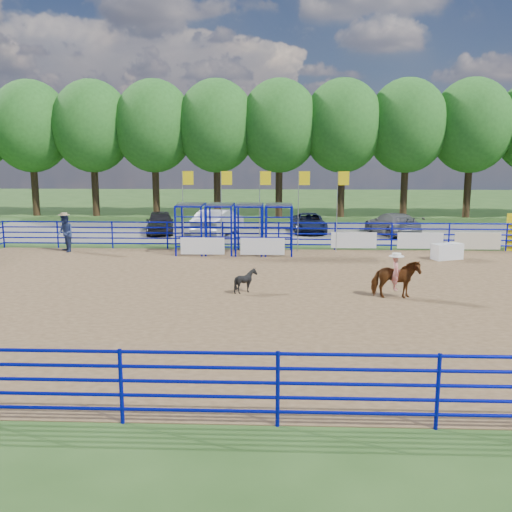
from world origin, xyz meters
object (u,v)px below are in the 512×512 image
at_px(car_d, 392,224).
at_px(announcer_table, 447,251).
at_px(car_c, 309,223).
at_px(horse_and_rider, 396,276).
at_px(car_b, 218,222).
at_px(calf, 246,281).
at_px(car_a, 160,222).
at_px(spectator_cowboy, 65,233).

bearing_deg(car_d, announcer_table, 80.15).
bearing_deg(car_c, horse_and_rider, -85.10).
distance_m(car_b, car_d, 10.95).
bearing_deg(calf, car_a, 26.45).
distance_m(car_b, car_c, 5.95).
height_order(announcer_table, car_a, car_a).
bearing_deg(car_a, car_c, -5.86).
height_order(horse_and_rider, car_b, horse_and_rider).
relative_size(horse_and_rider, car_c, 0.51).
bearing_deg(spectator_cowboy, car_b, 41.48).
bearing_deg(horse_and_rider, car_b, 117.20).
relative_size(horse_and_rider, calf, 2.53).
bearing_deg(car_d, car_c, -27.98).
height_order(announcer_table, calf, calf).
bearing_deg(announcer_table, horse_and_rider, -117.70).
relative_size(car_a, car_b, 0.84).
xyz_separation_m(calf, car_d, (8.36, 15.35, 0.25)).
xyz_separation_m(announcer_table, car_b, (-12.00, 7.81, 0.43)).
height_order(car_a, car_c, car_a).
relative_size(horse_and_rider, car_d, 0.47).
height_order(spectator_cowboy, car_c, spectator_cowboy).
bearing_deg(car_d, car_b, -14.56).
bearing_deg(horse_and_rider, spectator_cowboy, 149.52).
distance_m(announcer_table, car_a, 17.99).
bearing_deg(announcer_table, calf, -143.17).
distance_m(car_a, car_d, 14.79).
height_order(horse_and_rider, spectator_cowboy, horse_and_rider).
bearing_deg(car_c, car_d, -13.35).
distance_m(spectator_cowboy, car_d, 19.57).
relative_size(calf, car_a, 0.21).
height_order(announcer_table, car_d, car_d).
bearing_deg(car_c, spectator_cowboy, -151.17).
xyz_separation_m(horse_and_rider, spectator_cowboy, (-15.30, 9.00, 0.21)).
relative_size(spectator_cowboy, car_d, 0.42).
distance_m(horse_and_rider, car_d, 16.25).
xyz_separation_m(calf, car_c, (3.18, 16.34, 0.16)).
xyz_separation_m(spectator_cowboy, car_c, (13.10, 7.97, -0.40)).
height_order(car_a, car_b, car_b).
xyz_separation_m(announcer_table, car_c, (-6.23, 9.29, 0.22)).
relative_size(car_b, car_d, 1.03).
relative_size(horse_and_rider, car_b, 0.45).
bearing_deg(announcer_table, spectator_cowboy, 176.10).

